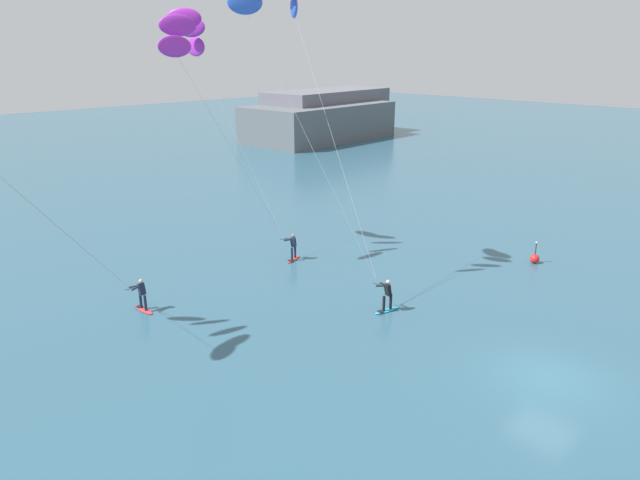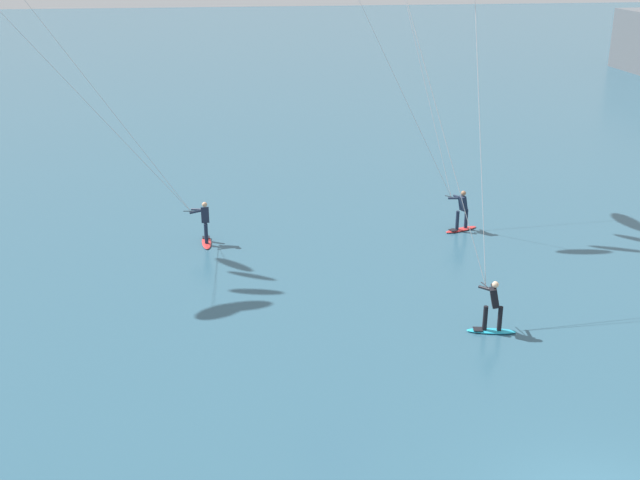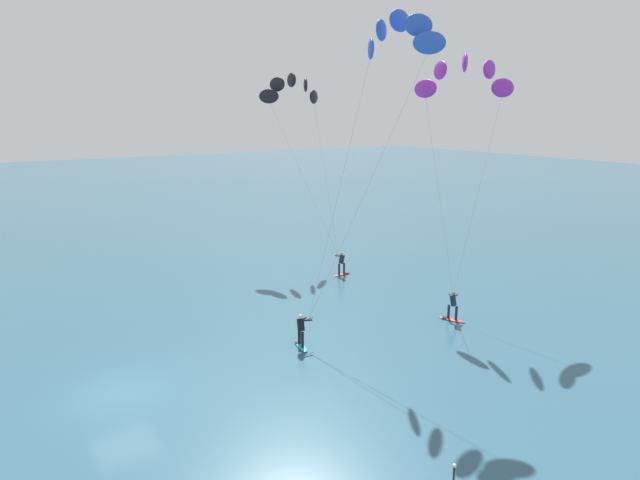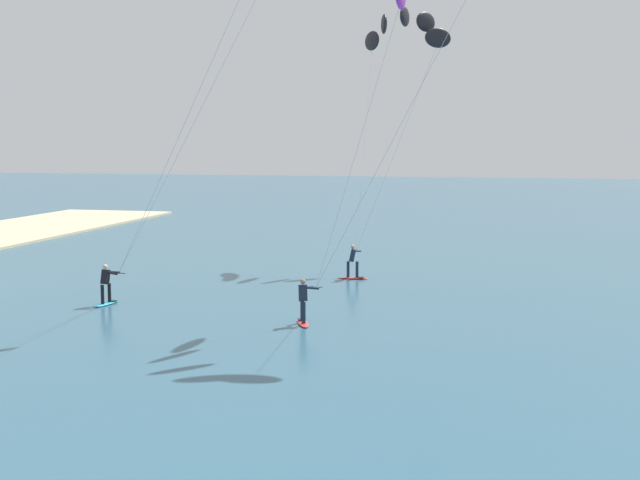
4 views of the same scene
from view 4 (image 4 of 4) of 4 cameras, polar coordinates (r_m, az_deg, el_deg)
kitesurfer_mid_water at (r=48.51m, az=5.66°, el=13.61°), size 9.96×5.22×14.18m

